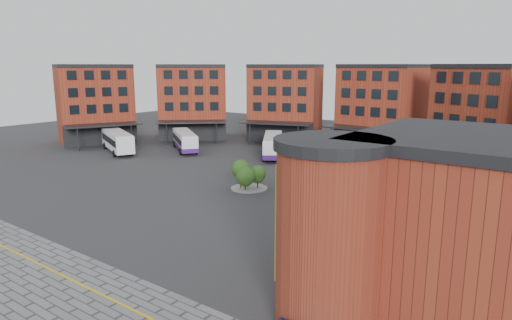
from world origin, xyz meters
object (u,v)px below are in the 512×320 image
Objects in this scene: bus_c at (273,145)px; bus_e at (404,168)px; bus_b at (185,140)px; tree_island at (247,175)px; bus_a at (117,140)px; bus_d at (345,149)px; bus_f at (484,186)px.

bus_c is 22.66m from bus_e.
bus_b is 15.78m from bus_c.
bus_c is (-8.89, 18.20, 0.08)m from tree_island.
bus_b is at bearing -20.82° from bus_a.
tree_island reaches higher than bus_c.
bus_b is (8.05, 7.81, -0.31)m from bus_a.
bus_a reaches higher than tree_island.
bus_a is 1.18× the size of bus_d.
bus_f is at bearing -45.40° from bus_c.
tree_island is at bearing -83.20° from bus_b.
tree_island is 25.90m from bus_f.
bus_e is at bearing -50.34° from bus_d.
bus_f is (23.31, 11.31, -0.04)m from tree_island.
bus_a reaches higher than bus_d.
bus_a is at bearing -121.20° from bus_e.
bus_f is (9.79, -3.52, 0.04)m from bus_e.
bus_c is 1.18× the size of bus_e.
tree_island is 20.06m from bus_e.
bus_b is at bearing 164.23° from bus_c.
bus_a is 11.23m from bus_b.
bus_f is at bearing -59.10° from bus_a.
bus_d is 15.26m from bus_e.
bus_c is at bearing -36.34° from bus_b.
bus_b is (-23.93, 13.44, -0.01)m from tree_island.
bus_e is (12.41, -8.89, 0.14)m from bus_d.
bus_a is 1.06× the size of bus_c.
bus_a is at bearing -166.06° from bus_d.
tree_island is at bearing -84.97° from bus_e.
bus_d is at bearing -31.57° from bus_b.
bus_f is at bearing 27.62° from bus_e.
bus_d is (33.09, 18.09, -0.52)m from bus_a.
bus_a is at bearing 175.24° from bus_c.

